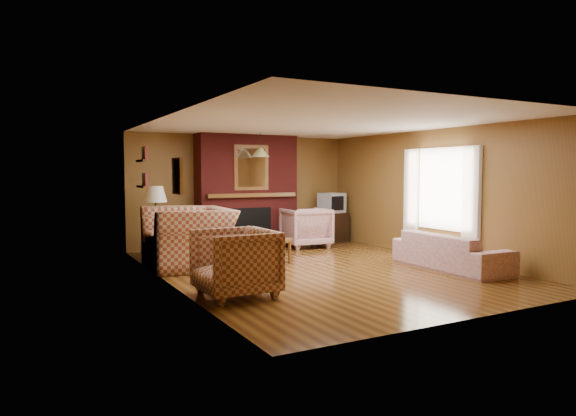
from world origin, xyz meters
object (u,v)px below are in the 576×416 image
plaid_loveseat (188,237)px  crt_tv (332,203)px  floral_sofa (451,251)px  side_table (156,241)px  coffee_table (272,243)px  table_lamp (156,203)px  fireplace (247,192)px  plaid_armchair (235,263)px  tv_stand (332,227)px  floral_armchair (306,227)px

plaid_loveseat → crt_tv: size_ratio=2.68×
floral_sofa → side_table: side_table is taller
side_table → plaid_loveseat: bearing=-78.3°
coffee_table → table_lamp: 2.38m
fireplace → floral_sofa: fireplace is taller
fireplace → table_lamp: size_ratio=3.42×
table_lamp → plaid_loveseat: bearing=-78.3°
plaid_armchair → side_table: bearing=-178.2°
plaid_armchair → fireplace: bearing=153.7°
fireplace → tv_stand: (2.05, -0.18, -0.85)m
plaid_armchair → crt_tv: size_ratio=1.68×
plaid_armchair → table_lamp: (-0.15, 3.52, 0.59)m
floral_armchair → side_table: (-3.15, 0.16, -0.10)m
floral_sofa → floral_armchair: bearing=16.1°
plaid_armchair → tv_stand: (4.00, 3.87, -0.11)m
coffee_table → table_lamp: (-1.63, 1.61, 0.67)m
coffee_table → floral_armchair: bearing=43.5°
floral_sofa → crt_tv: bearing=-0.5°
table_lamp → crt_tv: 4.17m
plaid_loveseat → crt_tv: bearing=115.0°
table_lamp → crt_tv: table_lamp is taller
floral_sofa → table_lamp: table_lamp is taller
coffee_table → tv_stand: (2.52, 1.96, -0.03)m
plaid_armchair → coffee_table: size_ratio=1.21×
tv_stand → crt_tv: 0.56m
floral_armchair → crt_tv: bearing=-146.9°
tv_stand → fireplace: bearing=169.4°
plaid_armchair → crt_tv: crt_tv is taller
tv_stand → crt_tv: size_ratio=1.17×
plaid_armchair → table_lamp: size_ratio=1.38×
floral_armchair → tv_stand: size_ratio=1.39×
fireplace → plaid_loveseat: fireplace is taller
table_lamp → floral_armchair: bearing=-2.9°
floral_armchair → side_table: 3.16m
plaid_loveseat → floral_sofa: (3.75, -2.27, -0.20)m
table_lamp → crt_tv: (4.15, 0.34, -0.13)m
coffee_table → plaid_armchair: bearing=-127.7°
side_table → table_lamp: bearing=0.0°
floral_sofa → plaid_armchair: bearing=92.5°
fireplace → plaid_armchair: fireplace is taller
plaid_loveseat → floral_armchair: bearing=113.1°
floral_armchair → side_table: bearing=3.1°
floral_armchair → crt_tv: size_ratio=1.62×
table_lamp → tv_stand: (4.15, 0.35, -0.70)m
tv_stand → table_lamp: bearing=179.4°
floral_sofa → table_lamp: bearing=50.8°
tv_stand → crt_tv: bearing=-95.4°
coffee_table → crt_tv: crt_tv is taller
fireplace → side_table: size_ratio=3.75×
plaid_loveseat → table_lamp: table_lamp is taller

